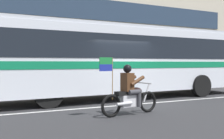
# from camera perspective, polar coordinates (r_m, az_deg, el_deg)

# --- Properties ---
(ground_plane) EXTENTS (60.00, 60.00, 0.00)m
(ground_plane) POSITION_cam_1_polar(r_m,az_deg,el_deg) (10.88, 2.31, -7.09)
(ground_plane) COLOR #2B2B2D
(sidewalk_curb) EXTENTS (28.00, 3.80, 0.15)m
(sidewalk_curb) POSITION_cam_1_polar(r_m,az_deg,el_deg) (15.52, -6.71, -4.25)
(sidewalk_curb) COLOR gray
(sidewalk_curb) RESTS_ON ground_plane
(lane_center_stripe) EXTENTS (26.60, 0.14, 0.01)m
(lane_center_stripe) POSITION_cam_1_polar(r_m,az_deg,el_deg) (10.36, 3.90, -7.51)
(lane_center_stripe) COLOR silver
(lane_center_stripe) RESTS_ON ground_plane
(transit_bus) EXTENTS (12.44, 2.97, 3.22)m
(transit_bus) POSITION_cam_1_polar(r_m,az_deg,el_deg) (12.22, 3.13, 2.71)
(transit_bus) COLOR silver
(transit_bus) RESTS_ON ground_plane
(motorcycle_with_rider) EXTENTS (2.18, 0.69, 1.78)m
(motorcycle_with_rider) POSITION_cam_1_polar(r_m,az_deg,el_deg) (8.31, 3.83, -5.13)
(motorcycle_with_rider) COLOR black
(motorcycle_with_rider) RESTS_ON ground_plane
(fire_hydrant) EXTENTS (0.22, 0.30, 0.75)m
(fire_hydrant) POSITION_cam_1_polar(r_m,az_deg,el_deg) (14.07, -15.46, -3.07)
(fire_hydrant) COLOR #4C8C3F
(fire_hydrant) RESTS_ON sidewalk_curb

